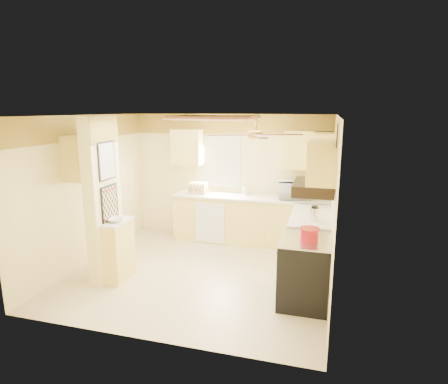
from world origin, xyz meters
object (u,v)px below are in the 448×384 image
(bowl, at_px, (115,220))
(kettle, at_px, (314,214))
(dutch_oven, at_px, (309,234))
(microwave, at_px, (295,190))
(stove, at_px, (304,271))

(bowl, xyz_separation_m, kettle, (2.87, 0.85, 0.08))
(dutch_oven, height_order, kettle, kettle)
(microwave, xyz_separation_m, bowl, (-2.45, -2.23, -0.13))
(bowl, bearing_deg, microwave, 42.35)
(kettle, bearing_deg, stove, -95.15)
(bowl, relative_size, dutch_oven, 0.92)
(bowl, relative_size, kettle, 1.04)
(stove, xyz_separation_m, microwave, (-0.35, 2.19, 0.64))
(bowl, height_order, kettle, kettle)
(dutch_oven, bearing_deg, microwave, 100.01)
(bowl, distance_m, dutch_oven, 2.84)
(stove, distance_m, bowl, 2.84)
(kettle, bearing_deg, dutch_oven, -91.78)
(microwave, relative_size, kettle, 2.56)
(microwave, height_order, dutch_oven, microwave)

